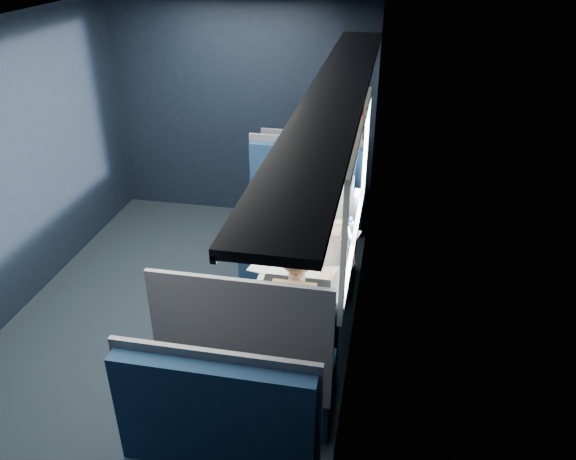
% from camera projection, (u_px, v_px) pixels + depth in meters
% --- Properties ---
extents(ground, '(2.80, 4.20, 0.01)m').
position_uv_depth(ground, '(182.00, 321.00, 4.67)').
color(ground, black).
extents(room_shell, '(3.00, 4.40, 2.40)m').
position_uv_depth(room_shell, '(166.00, 153.00, 3.95)').
color(room_shell, black).
rests_on(room_shell, ground).
extents(table, '(0.62, 1.00, 0.74)m').
position_uv_depth(table, '(305.00, 265.00, 4.17)').
color(table, '#54565E').
rests_on(table, ground).
extents(seat_bay_near, '(1.04, 0.62, 1.26)m').
position_uv_depth(seat_bay_near, '(300.00, 235.00, 5.07)').
color(seat_bay_near, '#0D203B').
rests_on(seat_bay_near, ground).
extents(seat_bay_far, '(1.04, 0.62, 1.26)m').
position_uv_depth(seat_bay_far, '(254.00, 368.00, 3.57)').
color(seat_bay_far, '#0D203B').
rests_on(seat_bay_far, ground).
extents(seat_row_front, '(1.04, 0.51, 1.16)m').
position_uv_depth(seat_row_front, '(316.00, 194.00, 5.87)').
color(seat_row_front, '#0D203B').
rests_on(seat_row_front, ground).
extents(man, '(0.53, 0.56, 1.32)m').
position_uv_depth(man, '(327.00, 217.00, 4.74)').
color(man, black).
rests_on(man, ground).
extents(woman, '(0.53, 0.56, 1.32)m').
position_uv_depth(woman, '(298.00, 317.00, 3.52)').
color(woman, black).
rests_on(woman, ground).
extents(papers, '(0.76, 0.97, 0.01)m').
position_uv_depth(papers, '(308.00, 250.00, 4.22)').
color(papers, white).
rests_on(papers, table).
extents(laptop, '(0.34, 0.40, 0.26)m').
position_uv_depth(laptop, '(341.00, 247.00, 4.11)').
color(laptop, silver).
rests_on(laptop, table).
extents(bottle_small, '(0.06, 0.06, 0.20)m').
position_uv_depth(bottle_small, '(350.00, 230.00, 4.30)').
color(bottle_small, silver).
rests_on(bottle_small, table).
extents(cup, '(0.07, 0.07, 0.09)m').
position_uv_depth(cup, '(339.00, 227.00, 4.44)').
color(cup, white).
rests_on(cup, table).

